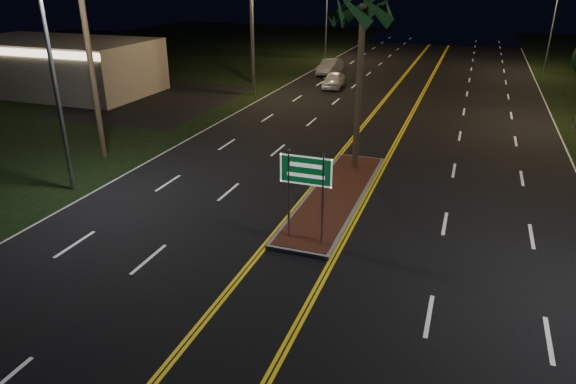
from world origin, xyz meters
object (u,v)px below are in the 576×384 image
at_px(highway_sign, 306,179).
at_px(palm_median, 363,9).
at_px(commercial_building, 57,66).
at_px(car_far, 330,65).
at_px(streetlight_left_far, 330,4).
at_px(car_near, 334,79).
at_px(streetlight_left_near, 58,57).
at_px(streetlight_right_far, 551,10).
at_px(streetlight_left_mid, 257,18).
at_px(median_island, 336,195).

height_order(highway_sign, palm_median, palm_median).
height_order(commercial_building, car_far, commercial_building).
distance_m(streetlight_left_far, car_near, 16.68).
bearing_deg(streetlight_left_far, car_far, -73.79).
relative_size(streetlight_left_near, car_near, 2.05).
relative_size(commercial_building, streetlight_left_near, 1.67).
bearing_deg(streetlight_right_far, car_far, -158.48).
distance_m(streetlight_left_far, car_far, 10.84).
relative_size(streetlight_left_mid, car_far, 1.91).
bearing_deg(streetlight_left_far, commercial_building, -122.65).
bearing_deg(palm_median, commercial_building, 159.95).
distance_m(palm_median, car_near, 20.29).
bearing_deg(highway_sign, median_island, 90.00).
distance_m(streetlight_left_mid, streetlight_left_far, 20.00).
bearing_deg(highway_sign, streetlight_left_near, 173.53).
xyz_separation_m(streetlight_left_mid, streetlight_left_far, (0.00, 20.00, 0.00)).
bearing_deg(streetlight_left_near, car_near, 79.38).
bearing_deg(streetlight_left_mid, streetlight_right_far, 40.30).
xyz_separation_m(streetlight_left_near, streetlight_left_mid, (0.00, 20.00, 0.00)).
bearing_deg(streetlight_right_far, palm_median, -108.62).
height_order(highway_sign, car_near, highway_sign).
distance_m(median_island, streetlight_left_near, 12.36).
relative_size(streetlight_left_near, streetlight_right_far, 1.00).
distance_m(median_island, palm_median, 8.00).
bearing_deg(car_near, streetlight_right_far, 34.31).
bearing_deg(car_far, commercial_building, -137.50).
distance_m(streetlight_left_near, car_near, 25.66).
height_order(median_island, streetlight_left_mid, streetlight_left_mid).
xyz_separation_m(streetlight_right_far, car_far, (-18.52, -7.30, -4.87)).
bearing_deg(palm_median, streetlight_right_far, 71.38).
height_order(streetlight_left_far, car_near, streetlight_left_far).
relative_size(streetlight_left_far, car_far, 1.91).
distance_m(median_island, commercial_building, 29.13).
distance_m(median_island, car_near, 22.57).
height_order(streetlight_left_near, streetlight_left_mid, same).
bearing_deg(highway_sign, car_far, 103.92).
distance_m(streetlight_left_near, streetlight_right_far, 43.53).
xyz_separation_m(median_island, highway_sign, (0.00, -4.20, 2.32)).
xyz_separation_m(median_island, streetlight_left_far, (-10.61, 37.00, 5.57)).
xyz_separation_m(highway_sign, streetlight_right_far, (10.61, 39.20, 3.25)).
bearing_deg(streetlight_left_near, palm_median, 31.49).
height_order(streetlight_left_far, streetlight_right_far, same).
relative_size(highway_sign, streetlight_left_far, 0.36).
bearing_deg(car_near, highway_sign, -81.35).
distance_m(streetlight_right_far, palm_median, 33.28).
bearing_deg(streetlight_right_far, median_island, -106.87).
bearing_deg(car_near, car_far, 103.73).
xyz_separation_m(highway_sign, streetlight_left_mid, (-10.61, 21.20, 3.25)).
distance_m(commercial_building, palm_median, 28.18).
bearing_deg(palm_median, streetlight_left_near, -148.51).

